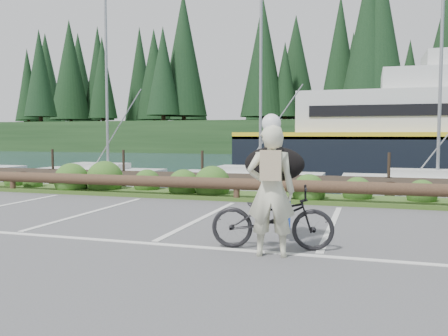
{
  "coord_description": "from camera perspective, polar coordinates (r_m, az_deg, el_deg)",
  "views": [
    {
      "loc": [
        3.27,
        -7.07,
        1.71
      ],
      "look_at": [
        0.7,
        1.24,
        1.1
      ],
      "focal_mm": 38.0,
      "sensor_mm": 36.0,
      "label": 1
    }
  ],
  "objects": [
    {
      "name": "dog",
      "position": [
        7.64,
        6.06,
        0.47
      ],
      "size": [
        0.62,
        1.04,
        0.56
      ],
      "primitive_type": "ellipsoid",
      "rotation": [
        0.0,
        0.0,
        1.72
      ],
      "color": "black",
      "rests_on": "bicycle"
    },
    {
      "name": "bicycle",
      "position": [
        7.15,
        5.82,
        -5.92
      ],
      "size": [
        1.9,
        0.9,
        0.96
      ],
      "primitive_type": "imported",
      "rotation": [
        0.0,
        0.0,
        1.72
      ],
      "color": "black",
      "rests_on": "ground"
    },
    {
      "name": "cyclist",
      "position": [
        6.67,
        5.67,
        -2.77
      ],
      "size": [
        0.73,
        0.54,
        1.85
      ],
      "primitive_type": "imported",
      "rotation": [
        0.0,
        0.0,
        3.29
      ],
      "color": "beige",
      "rests_on": "ground"
    },
    {
      "name": "ground",
      "position": [
        7.97,
        -7.54,
        -8.41
      ],
      "size": [
        72.0,
        72.0,
        0.0
      ],
      "primitive_type": "plane",
      "color": "#4E4E50"
    },
    {
      "name": "log_rail",
      "position": [
        12.24,
        1.52,
        -4.03
      ],
      "size": [
        32.0,
        0.3,
        0.6
      ],
      "primitive_type": null,
      "color": "#443021",
      "rests_on": "ground"
    },
    {
      "name": "harbor_backdrop",
      "position": [
        85.6,
        15.28,
        2.72
      ],
      "size": [
        170.0,
        160.0,
        30.0
      ],
      "color": "#1A2E3F",
      "rests_on": "ground"
    },
    {
      "name": "vegetation_strip",
      "position": [
        12.9,
        2.36,
        -3.39
      ],
      "size": [
        34.0,
        1.6,
        0.1
      ],
      "primitive_type": "cube",
      "color": "#3D5B21",
      "rests_on": "ground"
    }
  ]
}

